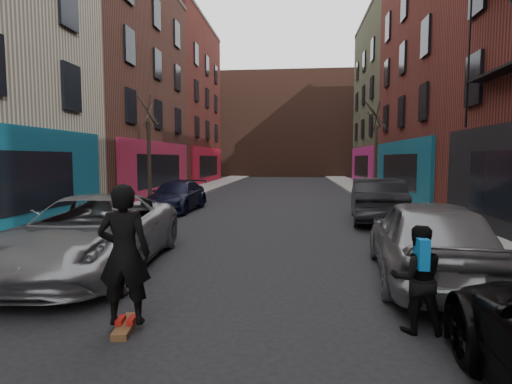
% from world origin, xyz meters
% --- Properties ---
extents(sidewalk_left, '(2.50, 84.00, 0.13)m').
position_xyz_m(sidewalk_left, '(-6.25, 30.00, 0.07)').
color(sidewalk_left, gray).
rests_on(sidewalk_left, ground).
extents(sidewalk_right, '(2.50, 84.00, 0.13)m').
position_xyz_m(sidewalk_right, '(6.25, 30.00, 0.07)').
color(sidewalk_right, gray).
rests_on(sidewalk_right, ground).
extents(building_far, '(40.00, 10.00, 14.00)m').
position_xyz_m(building_far, '(0.00, 56.00, 7.00)').
color(building_far, '#47281E').
rests_on(building_far, ground).
extents(tree_left_far, '(2.00, 2.00, 6.50)m').
position_xyz_m(tree_left_far, '(-6.20, 18.00, 3.38)').
color(tree_left_far, black).
rests_on(tree_left_far, sidewalk_left).
extents(tree_right_far, '(2.00, 2.00, 6.80)m').
position_xyz_m(tree_right_far, '(6.20, 24.00, 3.53)').
color(tree_right_far, black).
rests_on(tree_right_far, sidewalk_right).
extents(parked_left_far, '(3.22, 6.10, 1.64)m').
position_xyz_m(parked_left_far, '(-3.20, 6.62, 0.82)').
color(parked_left_far, gray).
rests_on(parked_left_far, ground).
extents(parked_left_end, '(2.12, 4.86, 1.39)m').
position_xyz_m(parked_left_end, '(-4.31, 16.41, 0.70)').
color(parked_left_end, black).
rests_on(parked_left_end, ground).
extents(parked_right_far, '(2.58, 5.21, 1.71)m').
position_xyz_m(parked_right_far, '(3.92, 6.47, 0.85)').
color(parked_right_far, gray).
rests_on(parked_right_far, ground).
extents(parked_right_end, '(2.32, 5.31, 1.70)m').
position_xyz_m(parked_right_end, '(4.40, 14.18, 0.85)').
color(parked_right_end, black).
rests_on(parked_right_end, ground).
extents(skateboard, '(0.34, 0.82, 0.10)m').
position_xyz_m(skateboard, '(-1.14, 3.63, 0.05)').
color(skateboard, brown).
rests_on(skateboard, ground).
extents(skateboarder, '(0.80, 0.59, 2.02)m').
position_xyz_m(skateboarder, '(-1.14, 3.63, 1.11)').
color(skateboarder, black).
rests_on(skateboarder, skateboard).
extents(pedestrian, '(0.75, 0.63, 1.53)m').
position_xyz_m(pedestrian, '(3.00, 3.99, 0.78)').
color(pedestrian, black).
rests_on(pedestrian, ground).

